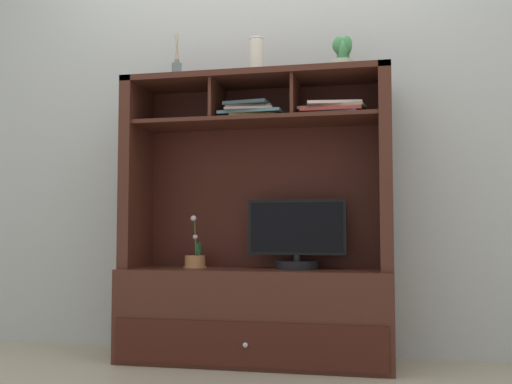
{
  "coord_description": "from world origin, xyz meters",
  "views": [
    {
      "loc": [
        0.63,
        -2.96,
        0.64
      ],
      "look_at": [
        0.0,
        0.0,
        0.84
      ],
      "focal_mm": 42.34,
      "sensor_mm": 36.0,
      "label": 1
    }
  ],
  "objects_px": {
    "magazine_stack_left": "(252,112)",
    "media_console": "(256,274)",
    "magazine_stack_centre": "(333,109)",
    "potted_succulent": "(342,56)",
    "tv_monitor": "(297,238)",
    "diffuser_bottle": "(177,72)",
    "potted_orchid": "(195,260)",
    "ceramic_vase": "(257,57)"
  },
  "relations": [
    {
      "from": "media_console",
      "to": "potted_succulent",
      "type": "height_order",
      "value": "potted_succulent"
    },
    {
      "from": "media_console",
      "to": "ceramic_vase",
      "type": "relative_size",
      "value": 6.96
    },
    {
      "from": "tv_monitor",
      "to": "potted_succulent",
      "type": "height_order",
      "value": "potted_succulent"
    },
    {
      "from": "diffuser_bottle",
      "to": "media_console",
      "type": "bearing_deg",
      "value": -2.54
    },
    {
      "from": "ceramic_vase",
      "to": "tv_monitor",
      "type": "bearing_deg",
      "value": -0.49
    },
    {
      "from": "magazine_stack_left",
      "to": "magazine_stack_centre",
      "type": "height_order",
      "value": "magazine_stack_left"
    },
    {
      "from": "magazine_stack_centre",
      "to": "ceramic_vase",
      "type": "distance_m",
      "value": 0.49
    },
    {
      "from": "tv_monitor",
      "to": "potted_succulent",
      "type": "relative_size",
      "value": 2.68
    },
    {
      "from": "media_console",
      "to": "diffuser_bottle",
      "type": "distance_m",
      "value": 1.15
    },
    {
      "from": "diffuser_bottle",
      "to": "potted_orchid",
      "type": "bearing_deg",
      "value": -5.82
    },
    {
      "from": "potted_succulent",
      "to": "ceramic_vase",
      "type": "height_order",
      "value": "ceramic_vase"
    },
    {
      "from": "tv_monitor",
      "to": "media_console",
      "type": "bearing_deg",
      "value": -178.56
    },
    {
      "from": "magazine_stack_left",
      "to": "potted_succulent",
      "type": "distance_m",
      "value": 0.53
    },
    {
      "from": "potted_orchid",
      "to": "diffuser_bottle",
      "type": "height_order",
      "value": "diffuser_bottle"
    },
    {
      "from": "diffuser_bottle",
      "to": "tv_monitor",
      "type": "bearing_deg",
      "value": -1.27
    },
    {
      "from": "magazine_stack_left",
      "to": "media_console",
      "type": "bearing_deg",
      "value": 70.96
    },
    {
      "from": "diffuser_bottle",
      "to": "magazine_stack_centre",
      "type": "bearing_deg",
      "value": -4.47
    },
    {
      "from": "magazine_stack_left",
      "to": "ceramic_vase",
      "type": "distance_m",
      "value": 0.3
    },
    {
      "from": "magazine_stack_centre",
      "to": "potted_succulent",
      "type": "height_order",
      "value": "potted_succulent"
    },
    {
      "from": "diffuser_bottle",
      "to": "potted_succulent",
      "type": "relative_size",
      "value": 1.44
    },
    {
      "from": "tv_monitor",
      "to": "potted_orchid",
      "type": "height_order",
      "value": "tv_monitor"
    },
    {
      "from": "diffuser_bottle",
      "to": "potted_succulent",
      "type": "xyz_separation_m",
      "value": [
        0.87,
        -0.02,
        0.03
      ]
    },
    {
      "from": "magazine_stack_left",
      "to": "ceramic_vase",
      "type": "xyz_separation_m",
      "value": [
        0.02,
        0.05,
        0.29
      ]
    },
    {
      "from": "magazine_stack_left",
      "to": "diffuser_bottle",
      "type": "relative_size",
      "value": 1.26
    },
    {
      "from": "potted_orchid",
      "to": "potted_succulent",
      "type": "xyz_separation_m",
      "value": [
        0.76,
        -0.01,
        1.02
      ]
    },
    {
      "from": "tv_monitor",
      "to": "diffuser_bottle",
      "type": "relative_size",
      "value": 1.86
    },
    {
      "from": "magazine_stack_centre",
      "to": "potted_succulent",
      "type": "distance_m",
      "value": 0.29
    },
    {
      "from": "potted_succulent",
      "to": "ceramic_vase",
      "type": "distance_m",
      "value": 0.44
    },
    {
      "from": "tv_monitor",
      "to": "potted_succulent",
      "type": "xyz_separation_m",
      "value": [
        0.23,
        -0.01,
        0.91
      ]
    },
    {
      "from": "media_console",
      "to": "magazine_stack_left",
      "type": "bearing_deg",
      "value": -109.04
    },
    {
      "from": "tv_monitor",
      "to": "magazine_stack_centre",
      "type": "bearing_deg",
      "value": -15.14
    },
    {
      "from": "ceramic_vase",
      "to": "potted_succulent",
      "type": "bearing_deg",
      "value": -0.96
    },
    {
      "from": "tv_monitor",
      "to": "magazine_stack_left",
      "type": "relative_size",
      "value": 1.48
    },
    {
      "from": "ceramic_vase",
      "to": "potted_orchid",
      "type": "bearing_deg",
      "value": 179.82
    },
    {
      "from": "potted_succulent",
      "to": "ceramic_vase",
      "type": "relative_size",
      "value": 0.89
    },
    {
      "from": "potted_orchid",
      "to": "magazine_stack_centre",
      "type": "distance_m",
      "value": 1.03
    },
    {
      "from": "potted_orchid",
      "to": "magazine_stack_left",
      "type": "bearing_deg",
      "value": -9.48
    },
    {
      "from": "potted_orchid",
      "to": "ceramic_vase",
      "type": "relative_size",
      "value": 1.31
    },
    {
      "from": "magazine_stack_centre",
      "to": "diffuser_bottle",
      "type": "height_order",
      "value": "diffuser_bottle"
    },
    {
      "from": "ceramic_vase",
      "to": "diffuser_bottle",
      "type": "bearing_deg",
      "value": 178.36
    },
    {
      "from": "magazine_stack_left",
      "to": "ceramic_vase",
      "type": "height_order",
      "value": "ceramic_vase"
    },
    {
      "from": "diffuser_bottle",
      "to": "magazine_stack_left",
      "type": "bearing_deg",
      "value": -8.51
    }
  ]
}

